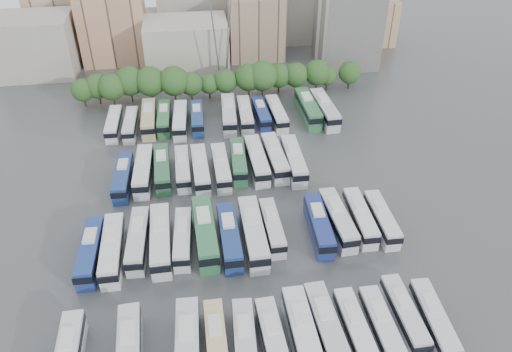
{
  "coord_description": "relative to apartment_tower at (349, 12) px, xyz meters",
  "views": [
    {
      "loc": [
        -5.24,
        -60.29,
        50.77
      ],
      "look_at": [
        3.91,
        6.41,
        3.0
      ],
      "focal_mm": 35.0,
      "sensor_mm": 36.0,
      "label": 1
    }
  ],
  "objects": [
    {
      "name": "bus_r0_s12",
      "position": [
        -15.85,
        -81.21,
        -11.32
      ],
      "size": [
        2.52,
        10.96,
        3.43
      ],
      "rotation": [
        0.0,
        0.0,
        0.01
      ],
      "color": "silver",
      "rests_on": "ground"
    },
    {
      "name": "electricity_pylon",
      "position": [
        -32.0,
        -8.0,
        5.66
      ],
      "size": [
        9.0,
        6.91,
        33.83
      ],
      "color": "slate",
      "rests_on": "ground"
    },
    {
      "name": "bus_r3_s9",
      "position": [
        -25.72,
        -27.78,
        -11.29
      ],
      "size": [
        2.87,
        11.21,
        3.49
      ],
      "rotation": [
        0.0,
        0.0,
        0.04
      ],
      "color": "navy",
      "rests_on": "ground"
    },
    {
      "name": "bus_r3_s2",
      "position": [
        -48.65,
        -27.2,
        -11.08
      ],
      "size": [
        2.91,
        12.52,
        3.92
      ],
      "rotation": [
        0.0,
        0.0,
        0.02
      ],
      "color": "tan",
      "rests_on": "ground"
    },
    {
      "name": "bus_r0_s13",
      "position": [
        -12.65,
        -82.52,
        -11.29
      ],
      "size": [
        2.95,
        11.22,
        3.49
      ],
      "rotation": [
        0.0,
        0.0,
        -0.05
      ],
      "color": "silver",
      "rests_on": "ground"
    },
    {
      "name": "bus_r3_s10",
      "position": [
        -22.6,
        -28.42,
        -11.17
      ],
      "size": [
        3.14,
        11.99,
        3.73
      ],
      "rotation": [
        0.0,
        0.0,
        0.05
      ],
      "color": "silver",
      "rests_on": "ground"
    },
    {
      "name": "bus_r1_s6",
      "position": [
        -35.74,
        -64.56,
        -11.1
      ],
      "size": [
        2.88,
        12.38,
        3.87
      ],
      "rotation": [
        0.0,
        0.0,
        0.02
      ],
      "color": "navy",
      "rests_on": "ground"
    },
    {
      "name": "bus_r3_s5",
      "position": [
        -38.94,
        -27.81,
        -11.29
      ],
      "size": [
        2.55,
        11.15,
        3.49
      ],
      "rotation": [
        0.0,
        0.0,
        -0.01
      ],
      "color": "navy",
      "rests_on": "ground"
    },
    {
      "name": "bus_r2_s10",
      "position": [
        -22.59,
        -46.25,
        -11.04
      ],
      "size": [
        2.89,
        12.74,
        3.99
      ],
      "rotation": [
        0.0,
        0.0,
        -0.01
      ],
      "color": "silver",
      "rests_on": "ground"
    },
    {
      "name": "bus_r0_s7",
      "position": [
        -32.38,
        -83.04,
        -11.26
      ],
      "size": [
        2.96,
        11.42,
        3.55
      ],
      "rotation": [
        0.0,
        0.0,
        0.04
      ],
      "color": "silver",
      "rests_on": "ground"
    },
    {
      "name": "bus_r2_s8",
      "position": [
        -29.07,
        -45.32,
        -11.04
      ],
      "size": [
        3.22,
        12.79,
        3.99
      ],
      "rotation": [
        0.0,
        0.0,
        0.04
      ],
      "color": "silver",
      "rests_on": "ground"
    },
    {
      "name": "bus_r3_s4",
      "position": [
        -42.34,
        -28.55,
        -11.13
      ],
      "size": [
        3.16,
        12.22,
        3.8
      ],
      "rotation": [
        0.0,
        0.0,
        -0.04
      ],
      "color": "white",
      "rests_on": "ground"
    },
    {
      "name": "bus_r0_s8",
      "position": [
        -28.83,
        -82.78,
        -11.04
      ],
      "size": [
        2.94,
        12.75,
        3.99
      ],
      "rotation": [
        0.0,
        0.0,
        0.01
      ],
      "color": "white",
      "rests_on": "ground"
    },
    {
      "name": "bus_r3_s0",
      "position": [
        -55.53,
        -28.02,
        -11.28
      ],
      "size": [
        2.62,
        11.19,
        3.5
      ],
      "rotation": [
        0.0,
        0.0,
        -0.02
      ],
      "color": "white",
      "rests_on": "ground"
    },
    {
      "name": "bus_r1_s5",
      "position": [
        -39.18,
        -63.35,
        -10.91
      ],
      "size": [
        3.5,
        13.65,
        4.25
      ],
      "rotation": [
        0.0,
        0.0,
        0.04
      ],
      "color": "#307149",
      "rests_on": "ground"
    },
    {
      "name": "bus_r1_s10",
      "position": [
        -22.29,
        -63.77,
        -11.16
      ],
      "size": [
        3.01,
        12.0,
        3.74
      ],
      "rotation": [
        0.0,
        0.0,
        -0.03
      ],
      "color": "navy",
      "rests_on": "ground"
    },
    {
      "name": "bus_r0_s11",
      "position": [
        -19.25,
        -82.88,
        -11.28
      ],
      "size": [
        2.57,
        11.19,
        3.5
      ],
      "rotation": [
        0.0,
        0.0,
        0.01
      ],
      "color": "silver",
      "rests_on": "ground"
    },
    {
      "name": "bus_r2_s9",
      "position": [
        -25.76,
        -44.84,
        -11.05
      ],
      "size": [
        3.39,
        12.79,
        3.98
      ],
      "rotation": [
        0.0,
        0.0,
        0.05
      ],
      "color": "silver",
      "rests_on": "ground"
    },
    {
      "name": "bus_r0_s10",
      "position": [
        -22.47,
        -82.78,
        -11.27
      ],
      "size": [
        2.77,
        11.27,
        3.52
      ],
      "rotation": [
        0.0,
        0.0,
        0.03
      ],
      "color": "white",
      "rests_on": "ground"
    },
    {
      "name": "bus_r1_s12",
      "position": [
        -15.63,
        -62.79,
        -11.21
      ],
      "size": [
        2.66,
        11.64,
        3.64
      ],
      "rotation": [
        0.0,
        0.0,
        -0.01
      ],
      "color": "silver",
      "rests_on": "ground"
    },
    {
      "name": "bus_r1_s3",
      "position": [
        -45.58,
        -63.93,
        -11.0
      ],
      "size": [
        3.11,
        13.02,
        4.07
      ],
      "rotation": [
        0.0,
        0.0,
        0.02
      ],
      "color": "silver",
      "rests_on": "ground"
    },
    {
      "name": "ground",
      "position": [
        -34.0,
        -58.0,
        -13.0
      ],
      "size": [
        220.0,
        220.0,
        0.0
      ],
      "primitive_type": "plane",
      "color": "#424447",
      "rests_on": "ground"
    },
    {
      "name": "bus_r3_s8",
      "position": [
        -29.09,
        -27.98,
        -11.16
      ],
      "size": [
        2.93,
        12.02,
        3.75
      ],
      "rotation": [
        0.0,
        0.0,
        -0.03
      ],
      "color": "silver",
      "rests_on": "ground"
    },
    {
      "name": "bus_r3_s12",
      "position": [
        -15.79,
        -27.5,
        -10.93
      ],
      "size": [
        3.24,
        13.52,
        4.22
      ],
      "rotation": [
        0.0,
        0.0,
        0.02
      ],
      "color": "#317343",
      "rests_on": "ground"
    },
    {
      "name": "bus_r1_s11",
      "position": [
        -19.17,
        -62.89,
        -11.12
      ],
      "size": [
        3.3,
        12.36,
        3.84
      ],
      "rotation": [
        0.0,
        0.0,
        0.05
      ],
      "color": "silver",
      "rests_on": "ground"
    },
    {
      "name": "bus_r2_s5",
      "position": [
        -39.11,
        -46.69,
        -11.13
      ],
      "size": [
        3.05,
        12.25,
        3.82
      ],
      "rotation": [
        0.0,
        0.0,
        0.03
      ],
      "color": "silver",
      "rests_on": "ground"
    },
    {
      "name": "bus_r1_s4",
      "position": [
        -42.45,
        -63.77,
        -11.29
      ],
      "size": [
        2.96,
        11.18,
        3.47
      ],
      "rotation": [
        0.0,
        0.0,
        -0.05
      ],
      "color": "silver",
      "rests_on": "ground"
    },
    {
      "name": "bus_r3_s7",
      "position": [
        -32.44,
        -27.7,
        -11.01
      ],
      "size": [
        3.48,
        13.05,
        4.05
      ],
      "rotation": [
        0.0,
        0.0,
        -0.05
      ],
      "color": "silver",
      "rests_on": "ground"
    },
    {
      "name": "bus_r3_s3",
      "position": [
        -45.62,
        -27.15,
        -11.23
      ],
      "size": [
        2.72,
        11.51,
        3.6
      ],
      "rotation": [
        0.0,
        0.0,
        -0.02
      ],
      "color": "#2F6D3C",
      "rests_on": "ground"
    },
    {
      "name": "bus_r1_s7",
      "position": [
        -32.26,
        -64.41,
        -10.92
      ],
      "size": [
        3.15,
        13.54,
        4.24
      ],
      "rotation": [
        0.0,
        0.0,
        0.02
      ],
      "color": "silver",
      "rests_on": "ground"
    },
    {
      "name": "bus_r0_s5",
      "position": [
        -38.9,
        -82.27,
        -11.3
      ],
      "size": [
        2.52,
        11.05,
        3.46
      ],
      "rotation": [
        0.0,
        0.0,
        0.01
      ],
      "color": "beige",
      "rests_on": "ground"
    },
    {
      "name": "bus_r1_s1",
      "position": [
        -52.27,
        -64.96,
        -11.08
      ],
      "size": [
        2.92,
        12.53,
        3.92
      ],
      "rotation": [
        0.0,
        0.0,
        0.02
      ],
      "color": "silver",
      "rests_on": "ground"
    },
    {
      "name": "bus_r2_s4",
      "position": [
        -42.17,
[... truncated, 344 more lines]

